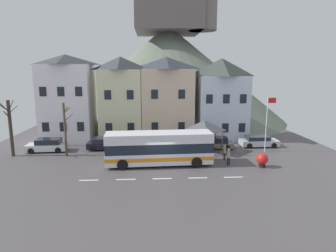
{
  "coord_description": "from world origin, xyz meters",
  "views": [
    {
      "loc": [
        -0.85,
        -25.38,
        8.68
      ],
      "look_at": [
        0.89,
        4.02,
        3.19
      ],
      "focal_mm": 30.76,
      "sensor_mm": 36.0,
      "label": 1
    }
  ],
  "objects_px": {
    "townhouse_02": "(167,98)",
    "parked_car_01": "(258,141)",
    "pedestrian_00": "(229,155)",
    "transit_bus": "(159,149)",
    "townhouse_00": "(68,99)",
    "parked_car_02": "(214,143)",
    "harbour_buoy": "(262,159)",
    "parked_car_03": "(48,145)",
    "bare_tree_01": "(10,127)",
    "hilltop_castle": "(168,71)",
    "bus_shelter": "(204,126)",
    "flagpole": "(267,120)",
    "townhouse_03": "(221,99)",
    "pedestrian_01": "(225,151)",
    "parked_car_00": "(107,144)",
    "bare_tree_00": "(65,128)",
    "public_bench": "(180,144)"
  },
  "relations": [
    {
      "from": "townhouse_02",
      "to": "parked_car_01",
      "type": "xyz_separation_m",
      "value": [
        10.65,
        -5.3,
        -4.69
      ]
    },
    {
      "from": "pedestrian_00",
      "to": "transit_bus",
      "type": "bearing_deg",
      "value": 174.76
    },
    {
      "from": "townhouse_00",
      "to": "parked_car_02",
      "type": "distance_m",
      "value": 19.01
    },
    {
      "from": "parked_car_02",
      "to": "harbour_buoy",
      "type": "bearing_deg",
      "value": 121.53
    },
    {
      "from": "townhouse_02",
      "to": "parked_car_03",
      "type": "relative_size",
      "value": 2.43
    },
    {
      "from": "parked_car_02",
      "to": "bare_tree_01",
      "type": "relative_size",
      "value": 0.8
    },
    {
      "from": "hilltop_castle",
      "to": "transit_bus",
      "type": "distance_m",
      "value": 29.43
    },
    {
      "from": "bus_shelter",
      "to": "flagpole",
      "type": "distance_m",
      "value": 6.93
    },
    {
      "from": "bus_shelter",
      "to": "parked_car_02",
      "type": "distance_m",
      "value": 3.13
    },
    {
      "from": "parked_car_02",
      "to": "parked_car_03",
      "type": "bearing_deg",
      "value": 9.12
    },
    {
      "from": "flagpole",
      "to": "harbour_buoy",
      "type": "distance_m",
      "value": 6.33
    },
    {
      "from": "townhouse_03",
      "to": "flagpole",
      "type": "height_order",
      "value": "townhouse_03"
    },
    {
      "from": "transit_bus",
      "to": "pedestrian_01",
      "type": "height_order",
      "value": "transit_bus"
    },
    {
      "from": "parked_car_00",
      "to": "bare_tree_01",
      "type": "xyz_separation_m",
      "value": [
        -9.47,
        -2.12,
        2.43
      ]
    },
    {
      "from": "townhouse_02",
      "to": "bus_shelter",
      "type": "distance_m",
      "value": 8.46
    },
    {
      "from": "hilltop_castle",
      "to": "bare_tree_00",
      "type": "bearing_deg",
      "value": -116.4
    },
    {
      "from": "pedestrian_01",
      "to": "bare_tree_01",
      "type": "xyz_separation_m",
      "value": [
        -21.94,
        2.63,
        2.21
      ]
    },
    {
      "from": "bare_tree_01",
      "to": "bare_tree_00",
      "type": "bearing_deg",
      "value": -1.31
    },
    {
      "from": "pedestrian_00",
      "to": "bare_tree_00",
      "type": "xyz_separation_m",
      "value": [
        -16.26,
        4.24,
        1.99
      ]
    },
    {
      "from": "pedestrian_00",
      "to": "public_bench",
      "type": "relative_size",
      "value": 0.95
    },
    {
      "from": "hilltop_castle",
      "to": "pedestrian_01",
      "type": "xyz_separation_m",
      "value": [
        4.06,
        -27.22,
        -8.14
      ]
    },
    {
      "from": "pedestrian_00",
      "to": "townhouse_02",
      "type": "bearing_deg",
      "value": 113.41
    },
    {
      "from": "townhouse_02",
      "to": "parked_car_00",
      "type": "relative_size",
      "value": 2.44
    },
    {
      "from": "transit_bus",
      "to": "bare_tree_01",
      "type": "relative_size",
      "value": 1.7
    },
    {
      "from": "townhouse_02",
      "to": "parked_car_00",
      "type": "xyz_separation_m",
      "value": [
        -7.19,
        -5.55,
        -4.66
      ]
    },
    {
      "from": "flagpole",
      "to": "harbour_buoy",
      "type": "bearing_deg",
      "value": -115.07
    },
    {
      "from": "townhouse_00",
      "to": "bare_tree_00",
      "type": "xyz_separation_m",
      "value": [
        1.51,
        -6.86,
        -2.45
      ]
    },
    {
      "from": "townhouse_00",
      "to": "public_bench",
      "type": "height_order",
      "value": "townhouse_00"
    },
    {
      "from": "townhouse_03",
      "to": "pedestrian_01",
      "type": "distance_m",
      "value": 10.72
    },
    {
      "from": "harbour_buoy",
      "to": "bare_tree_01",
      "type": "distance_m",
      "value": 25.49
    },
    {
      "from": "parked_car_00",
      "to": "harbour_buoy",
      "type": "bearing_deg",
      "value": -24.32
    },
    {
      "from": "townhouse_00",
      "to": "pedestrian_01",
      "type": "height_order",
      "value": "townhouse_00"
    },
    {
      "from": "transit_bus",
      "to": "bare_tree_00",
      "type": "xyz_separation_m",
      "value": [
        -9.71,
        3.64,
        1.4
      ]
    },
    {
      "from": "parked_car_02",
      "to": "flagpole",
      "type": "relative_size",
      "value": 0.79
    },
    {
      "from": "transit_bus",
      "to": "harbour_buoy",
      "type": "bearing_deg",
      "value": -10.32
    },
    {
      "from": "pedestrian_00",
      "to": "parked_car_01",
      "type": "bearing_deg",
      "value": 51.06
    },
    {
      "from": "public_bench",
      "to": "flagpole",
      "type": "bearing_deg",
      "value": -14.39
    },
    {
      "from": "townhouse_03",
      "to": "parked_car_01",
      "type": "height_order",
      "value": "townhouse_03"
    },
    {
      "from": "bus_shelter",
      "to": "bare_tree_00",
      "type": "height_order",
      "value": "bare_tree_00"
    },
    {
      "from": "pedestrian_00",
      "to": "harbour_buoy",
      "type": "relative_size",
      "value": 1.26
    },
    {
      "from": "townhouse_03",
      "to": "parked_car_03",
      "type": "distance_m",
      "value": 21.87
    },
    {
      "from": "bare_tree_00",
      "to": "bare_tree_01",
      "type": "height_order",
      "value": "bare_tree_01"
    },
    {
      "from": "parked_car_01",
      "to": "pedestrian_00",
      "type": "xyz_separation_m",
      "value": [
        -5.44,
        -6.73,
        0.35
      ]
    },
    {
      "from": "bus_shelter",
      "to": "townhouse_02",
      "type": "bearing_deg",
      "value": 117.21
    },
    {
      "from": "bare_tree_01",
      "to": "parked_car_01",
      "type": "bearing_deg",
      "value": 4.94
    },
    {
      "from": "transit_bus",
      "to": "parked_car_01",
      "type": "distance_m",
      "value": 13.5
    },
    {
      "from": "hilltop_castle",
      "to": "flagpole",
      "type": "bearing_deg",
      "value": -69.06
    },
    {
      "from": "parked_car_01",
      "to": "bare_tree_01",
      "type": "xyz_separation_m",
      "value": [
        -27.31,
        -2.36,
        2.46
      ]
    },
    {
      "from": "parked_car_02",
      "to": "parked_car_03",
      "type": "distance_m",
      "value": 18.85
    },
    {
      "from": "townhouse_02",
      "to": "townhouse_03",
      "type": "relative_size",
      "value": 1.02
    }
  ]
}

